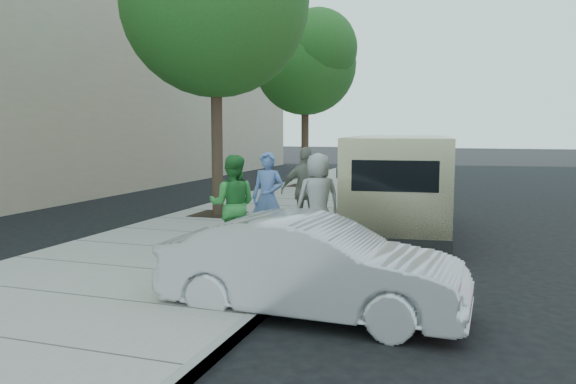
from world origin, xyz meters
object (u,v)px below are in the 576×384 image
Objects in this scene: parking_meter at (343,186)px; person_striped_polo at (307,191)px; person_officer at (268,197)px; person_gray_shirt at (318,198)px; tree_far at (306,59)px; person_green_shirt at (233,204)px; van at (399,183)px; sedan at (312,266)px.

person_striped_polo is (-0.64, -0.50, -0.08)m from parking_meter.
person_gray_shirt is (0.92, 0.24, -0.01)m from person_officer.
person_officer is 0.96× the size of person_striped_polo.
tree_far is at bearing -105.84° from person_gray_shirt.
person_green_shirt is at bearing -79.45° from tree_far.
van is at bearing -153.13° from person_gray_shirt.
person_officer is at bearing -137.55° from van.
person_officer is at bearing 30.49° from sedan.
sedan is 3.14m from person_green_shirt.
van is 2.49m from person_gray_shirt.
sedan is 2.20× the size of person_gray_shirt.
van is at bearing -60.72° from tree_far.
person_gray_shirt is at bearing 17.39° from person_officer.
parking_meter is 0.78× the size of person_green_shirt.
sedan is at bearing -104.79° from parking_meter.
sedan is 2.18× the size of person_officer.
person_gray_shirt is (-0.93, 3.61, 0.38)m from sedan.
van is at bearing -139.25° from person_green_shirt.
tree_far is 11.46m from person_officer.
sedan is (-0.29, -5.78, -0.52)m from van.
sedan is at bearing 88.26° from person_striped_polo.
van is 1.57× the size of sedan.
van is 4.22m from person_green_shirt.
parking_meter is 1.36m from van.
person_striped_polo reaches higher than person_green_shirt.
tree_far reaches higher than person_green_shirt.
parking_meter is 4.99m from sedan.
van reaches higher than sedan.
person_officer is at bearing -117.67° from person_green_shirt.
person_striped_polo reaches higher than person_gray_shirt.
sedan is 3.87m from person_officer.
tree_far reaches higher than person_striped_polo.
person_striped_polo is at bearing -146.66° from van.
tree_far is at bearing 105.66° from person_officer.
person_striped_polo reaches higher than person_officer.
person_officer is (2.40, -10.51, -3.87)m from tree_far.
tree_far is 15.13m from sedan.
person_officer is at bearing -19.18° from person_gray_shirt.
parking_meter is at bearing 57.12° from person_officer.
parking_meter is 0.78× the size of person_officer.
van reaches higher than person_gray_shirt.
sedan is at bearing -58.38° from person_officer.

